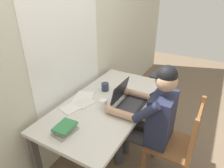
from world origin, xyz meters
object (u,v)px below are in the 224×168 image
object	(u,v)px
wooden_chair	(176,145)
book_stack_main	(65,129)
seated_person	(150,117)
coffee_mug_white	(103,104)
computer_mouse	(140,94)
coffee_mug_dark	(105,87)
desk	(108,108)
laptop	(127,99)

from	to	relation	value
wooden_chair	book_stack_main	distance (m)	1.06
seated_person	book_stack_main	bearing A→B (deg)	138.07
coffee_mug_white	wooden_chair	bearing A→B (deg)	-79.39
book_stack_main	computer_mouse	bearing A→B (deg)	-19.66
coffee_mug_dark	seated_person	bearing A→B (deg)	-106.49
coffee_mug_white	coffee_mug_dark	world-z (taller)	coffee_mug_white
computer_mouse	coffee_mug_dark	bearing A→B (deg)	103.66
book_stack_main	desk	bearing A→B (deg)	-7.00
seated_person	laptop	world-z (taller)	seated_person
seated_person	computer_mouse	bearing A→B (deg)	39.11
coffee_mug_dark	book_stack_main	world-z (taller)	coffee_mug_dark
wooden_chair	computer_mouse	xyz separation A→B (m)	(0.28, 0.51, 0.28)
wooden_chair	coffee_mug_dark	size ratio (longest dim) A/B	7.58
wooden_chair	coffee_mug_white	size ratio (longest dim) A/B	8.34
computer_mouse	book_stack_main	xyz separation A→B (m)	(-0.88, 0.31, 0.02)
desk	wooden_chair	xyz separation A→B (m)	(0.02, -0.75, -0.18)
desk	computer_mouse	distance (m)	0.40
desk	coffee_mug_dark	bearing A→B (deg)	36.57
wooden_chair	coffee_mug_white	bearing A→B (deg)	100.61
wooden_chair	laptop	world-z (taller)	laptop
laptop	book_stack_main	bearing A→B (deg)	157.57
desk	coffee_mug_dark	xyz separation A→B (m)	(0.20, 0.15, 0.13)
book_stack_main	wooden_chair	bearing A→B (deg)	-53.73
desk	seated_person	world-z (taller)	seated_person
seated_person	desk	bearing A→B (deg)	92.24
coffee_mug_dark	book_stack_main	size ratio (longest dim) A/B	0.59
seated_person	coffee_mug_dark	size ratio (longest dim) A/B	10.07
computer_mouse	desk	bearing A→B (deg)	140.71
coffee_mug_white	coffee_mug_dark	bearing A→B (deg)	28.17
desk	seated_person	bearing A→B (deg)	-87.76
laptop	wooden_chair	bearing A→B (deg)	-94.37
coffee_mug_dark	coffee_mug_white	bearing A→B (deg)	-151.83
wooden_chair	book_stack_main	bearing A→B (deg)	126.27
wooden_chair	coffee_mug_dark	distance (m)	0.97
coffee_mug_dark	book_stack_main	distance (m)	0.79
desk	seated_person	distance (m)	0.47
wooden_chair	book_stack_main	xyz separation A→B (m)	(-0.60, 0.82, 0.30)
desk	coffee_mug_dark	size ratio (longest dim) A/B	12.67
coffee_mug_white	seated_person	bearing A→B (deg)	-73.07
wooden_chair	coffee_mug_white	xyz separation A→B (m)	(-0.14, 0.73, 0.31)
wooden_chair	laptop	size ratio (longest dim) A/B	2.81
seated_person	coffee_mug_dark	xyz separation A→B (m)	(0.18, 0.62, 0.09)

